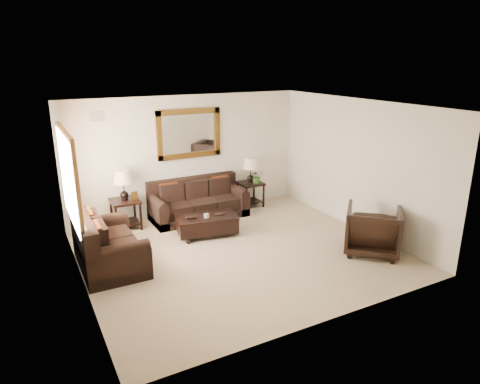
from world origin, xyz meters
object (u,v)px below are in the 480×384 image
end_table_left (124,191)px  armchair (373,228)px  sofa (198,204)px  loveseat (106,247)px  end_table_right (251,175)px  coffee_table (207,223)px

end_table_left → armchair: bearing=-41.7°
sofa → armchair: (2.13, -3.23, 0.17)m
sofa → loveseat: (-2.33, -1.48, 0.04)m
loveseat → armchair: bearing=-111.4°
end_table_right → sofa: bearing=-175.7°
sofa → end_table_right: bearing=4.3°
coffee_table → armchair: 3.23m
sofa → armchair: armchair is taller
armchair → end_table_left: bearing=3.0°
end_table_left → coffee_table: end_table_left is taller
loveseat → coffee_table: (2.09, 0.43, -0.10)m
sofa → end_table_right: (1.42, 0.11, 0.47)m
end_table_right → coffee_table: end_table_right is taller
loveseat → end_table_right: end_table_right is taller
loveseat → end_table_right: 4.10m
loveseat → sofa: bearing=-57.6°
end_table_left → coffee_table: size_ratio=0.98×
sofa → end_table_left: (-1.60, 0.09, 0.52)m
end_table_right → armchair: (0.71, -3.34, -0.30)m
coffee_table → loveseat: bearing=-157.6°
loveseat → end_table_left: 1.80m
end_table_left → loveseat: bearing=-114.9°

